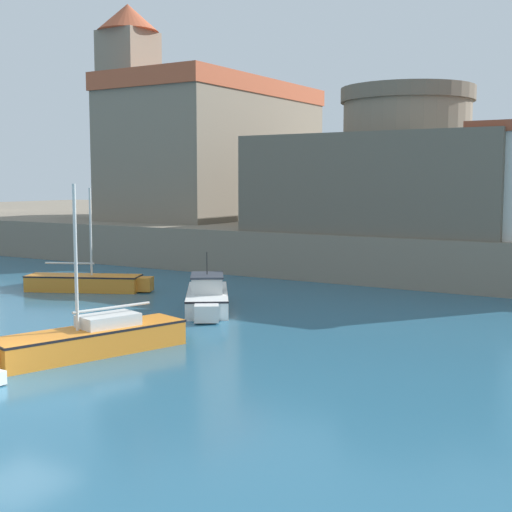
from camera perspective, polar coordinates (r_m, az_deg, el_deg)
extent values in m
plane|color=#28607F|center=(18.99, -18.74, -10.03)|extent=(200.00, 200.00, 0.00)
cube|color=gray|center=(54.09, 16.42, 1.66)|extent=(120.00, 40.00, 2.42)
cube|color=orange|center=(21.87, -13.03, -6.68)|extent=(3.11, 6.00, 0.78)
cube|color=black|center=(21.79, -13.06, -5.79)|extent=(3.15, 6.06, 0.07)
cylinder|color=silver|center=(21.26, -14.23, -0.16)|extent=(0.10, 0.10, 4.29)
cylinder|color=silver|center=(22.03, -11.43, -4.06)|extent=(0.84, 2.53, 0.08)
cube|color=silver|center=(22.03, -11.73, -5.05)|extent=(1.50, 1.97, 0.36)
cube|color=orange|center=(34.26, -13.61, -2.11)|extent=(5.36, 3.51, 0.75)
cube|color=orange|center=(33.37, -8.85, -2.23)|extent=(0.90, 0.97, 0.64)
cube|color=black|center=(34.22, -13.63, -1.56)|extent=(5.42, 3.55, 0.07)
cylinder|color=silver|center=(33.88, -13.09, 1.90)|extent=(0.10, 0.10, 4.06)
cylinder|color=silver|center=(34.38, -14.68, -0.56)|extent=(2.18, 1.08, 0.08)
cube|color=white|center=(28.86, -3.92, -3.50)|extent=(4.27, 5.14, 0.72)
cube|color=white|center=(25.97, -3.98, -4.58)|extent=(1.14, 1.10, 0.61)
cube|color=black|center=(28.80, -3.92, -2.87)|extent=(4.31, 5.19, 0.07)
cube|color=silver|center=(28.50, -3.93, -2.26)|extent=(2.02, 2.17, 0.62)
cube|color=#2D333D|center=(28.45, -3.94, -1.56)|extent=(2.17, 2.34, 0.08)
cylinder|color=black|center=(28.39, -3.94, -0.58)|extent=(0.04, 0.04, 0.90)
cube|color=gray|center=(52.87, -3.15, 7.78)|extent=(8.80, 16.86, 8.61)
cube|color=#B25133|center=(53.24, -3.18, 13.06)|extent=(8.98, 17.19, 1.20)
cube|color=gray|center=(54.82, -10.07, 10.25)|extent=(3.49, 3.49, 13.60)
cone|color=#B25133|center=(55.94, -10.23, 18.24)|extent=(4.53, 4.53, 2.00)
cube|color=#685E4F|center=(41.67, 11.87, 5.69)|extent=(13.78, 13.78, 5.09)
cylinder|color=gray|center=(41.67, 11.90, 7.07)|extent=(7.11, 7.11, 7.10)
cylinder|color=#685E4F|center=(41.94, 12.02, 12.47)|extent=(7.47, 7.47, 0.80)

